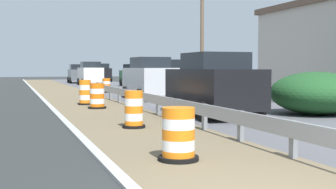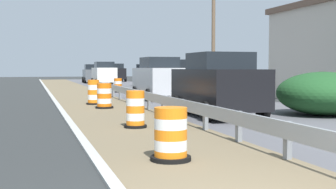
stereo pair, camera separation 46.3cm
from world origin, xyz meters
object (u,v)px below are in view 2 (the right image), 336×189
at_px(traffic_barrel_farther, 118,86).
at_px(car_mid_far_lane, 149,75).
at_px(car_distant_a, 183,76).
at_px(car_distant_b, 93,74).
at_px(traffic_barrel_mid, 104,97).
at_px(car_lead_near_lane, 158,78).
at_px(traffic_barrel_far, 93,93).
at_px(utility_pole_mid, 213,30).
at_px(car_lead_far_lane, 104,74).
at_px(car_trailing_near_lane, 116,73).
at_px(traffic_barrel_close, 135,111).
at_px(car_trailing_far_lane, 218,85).
at_px(traffic_barrel_nearest, 171,137).

distance_m(traffic_barrel_farther, car_mid_far_lane, 9.59).
xyz_separation_m(car_distant_a, car_distant_b, (-3.44, 20.46, -0.09)).
height_order(traffic_barrel_mid, traffic_barrel_farther, traffic_barrel_mid).
height_order(car_lead_near_lane, car_mid_far_lane, car_lead_near_lane).
height_order(traffic_barrel_mid, car_distant_a, car_distant_a).
relative_size(traffic_barrel_far, utility_pole_mid, 0.14).
bearing_deg(traffic_barrel_far, car_lead_near_lane, 32.34).
distance_m(car_lead_near_lane, car_distant_a, 7.05).
height_order(traffic_barrel_mid, car_lead_far_lane, car_lead_far_lane).
bearing_deg(car_distant_b, car_distant_a, -168.31).
relative_size(traffic_barrel_farther, car_distant_b, 0.22).
distance_m(car_mid_far_lane, car_distant_a, 9.55).
xyz_separation_m(traffic_barrel_far, car_trailing_near_lane, (7.17, 33.39, 0.57)).
bearing_deg(traffic_barrel_mid, car_lead_far_lane, 81.16).
distance_m(traffic_barrel_close, car_lead_far_lane, 30.70).
height_order(traffic_barrel_mid, car_trailing_far_lane, car_trailing_far_lane).
relative_size(car_trailing_near_lane, car_distant_b, 0.98).
xyz_separation_m(car_lead_far_lane, car_mid_far_lane, (3.34, -4.14, -0.12)).
xyz_separation_m(traffic_barrel_nearest, utility_pole_mid, (9.13, 19.83, 3.72)).
height_order(traffic_barrel_close, car_distant_a, car_distant_a).
bearing_deg(utility_pole_mid, traffic_barrel_nearest, -114.73).
relative_size(car_lead_near_lane, car_distant_b, 0.98).
relative_size(traffic_barrel_nearest, car_lead_near_lane, 0.22).
xyz_separation_m(car_distant_b, utility_pole_mid, (5.08, -21.90, 3.13)).
height_order(traffic_barrel_farther, car_trailing_near_lane, car_trailing_near_lane).
bearing_deg(traffic_barrel_far, traffic_barrel_farther, 73.03).
bearing_deg(utility_pole_mid, car_lead_far_lane, 107.89).
bearing_deg(utility_pole_mid, car_mid_far_lane, 98.01).
relative_size(traffic_barrel_far, car_distant_b, 0.26).
relative_size(traffic_barrel_close, car_trailing_near_lane, 0.24).
distance_m(car_trailing_near_lane, car_distant_a, 24.88).
xyz_separation_m(traffic_barrel_mid, car_trailing_far_lane, (3.25, -4.18, 0.63)).
height_order(car_trailing_near_lane, utility_pole_mid, utility_pole_mid).
distance_m(traffic_barrel_mid, car_trailing_far_lane, 5.33).
distance_m(traffic_barrel_farther, car_distant_b, 19.46).
bearing_deg(traffic_barrel_farther, car_distant_b, 87.55).
bearing_deg(utility_pole_mid, car_distant_a, 138.71).
relative_size(traffic_barrel_far, car_distant_a, 0.25).
relative_size(car_lead_near_lane, utility_pole_mid, 0.54).
height_order(traffic_barrel_nearest, traffic_barrel_farther, traffic_barrel_nearest).
distance_m(traffic_barrel_close, car_lead_near_lane, 11.24).
bearing_deg(utility_pole_mid, car_distant_b, 103.07).
bearing_deg(car_distant_a, car_trailing_near_lane, -179.21).
bearing_deg(car_distant_a, car_trailing_far_lane, -13.59).
bearing_deg(utility_pole_mid, traffic_barrel_far, -141.29).
xyz_separation_m(car_mid_far_lane, utility_pole_mid, (1.55, -10.99, 3.15)).
bearing_deg(traffic_barrel_nearest, car_distant_a, 70.60).
bearing_deg(car_distant_b, traffic_barrel_farther, 179.68).
distance_m(car_mid_far_lane, car_trailing_far_lane, 24.61).
bearing_deg(car_lead_near_lane, traffic_barrel_farther, 5.93).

